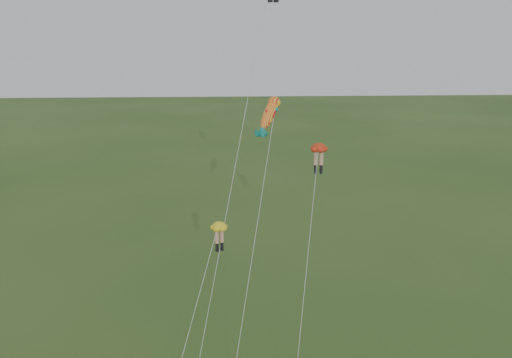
{
  "coord_description": "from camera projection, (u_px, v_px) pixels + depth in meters",
  "views": [
    {
      "loc": [
        -0.55,
        -29.6,
        20.23
      ],
      "look_at": [
        1.42,
        6.0,
        10.89
      ],
      "focal_mm": 40.0,
      "sensor_mm": 36.0,
      "label": 1
    }
  ],
  "objects": [
    {
      "name": "legs_kite_red_mid",
      "position": [
        318.0,
        155.0,
        38.64
      ],
      "size": [
        3.82,
        12.61,
        12.8
      ],
      "rotation": [
        0.0,
        0.0,
        -0.07
      ],
      "color": "red",
      "rests_on": "ground"
    },
    {
      "name": "legs_kite_yellow",
      "position": [
        217.0,
        235.0,
        32.24
      ],
      "size": [
        3.82,
        5.38,
        9.72
      ],
      "rotation": [
        0.0,
        0.0,
        0.48
      ],
      "color": "yellow",
      "rests_on": "ground"
    },
    {
      "name": "fish_kite",
      "position": [
        269.0,
        115.0,
        38.43
      ],
      "size": [
        4.16,
        11.83,
        16.12
      ],
      "rotation": [
        0.83,
        0.0,
        -0.63
      ],
      "color": "yellow",
      "rests_on": "ground"
    }
  ]
}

